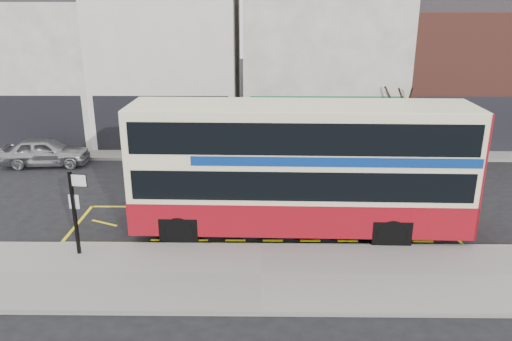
{
  "coord_description": "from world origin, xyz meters",
  "views": [
    {
      "loc": [
        0.0,
        -15.71,
        8.0
      ],
      "look_at": [
        -0.21,
        2.0,
        2.01
      ],
      "focal_mm": 35.0,
      "sensor_mm": 36.0,
      "label": 1
    }
  ],
  "objects_px": {
    "car_grey": "(199,153)",
    "car_white": "(382,154)",
    "bus_stop_post": "(75,205)",
    "car_silver": "(46,152)",
    "double_decker_bus": "(301,167)",
    "street_tree_right": "(398,95)"
  },
  "relations": [
    {
      "from": "car_silver",
      "to": "street_tree_right",
      "type": "height_order",
      "value": "street_tree_right"
    },
    {
      "from": "double_decker_bus",
      "to": "street_tree_right",
      "type": "xyz_separation_m",
      "value": [
        5.88,
        9.91,
        0.83
      ]
    },
    {
      "from": "double_decker_bus",
      "to": "car_white",
      "type": "distance_m",
      "value": 8.85
    },
    {
      "from": "car_silver",
      "to": "car_white",
      "type": "distance_m",
      "value": 17.12
    },
    {
      "from": "car_grey",
      "to": "double_decker_bus",
      "type": "bearing_deg",
      "value": -131.92
    },
    {
      "from": "bus_stop_post",
      "to": "car_grey",
      "type": "distance_m",
      "value": 10.14
    },
    {
      "from": "car_grey",
      "to": "street_tree_right",
      "type": "height_order",
      "value": "street_tree_right"
    },
    {
      "from": "car_silver",
      "to": "car_white",
      "type": "xyz_separation_m",
      "value": [
        17.12,
        -0.33,
        0.02
      ]
    },
    {
      "from": "car_grey",
      "to": "street_tree_right",
      "type": "xyz_separation_m",
      "value": [
        10.47,
        2.28,
        2.62
      ]
    },
    {
      "from": "double_decker_bus",
      "to": "car_grey",
      "type": "distance_m",
      "value": 9.07
    },
    {
      "from": "car_grey",
      "to": "car_silver",
      "type": "bearing_deg",
      "value": 106.8
    },
    {
      "from": "bus_stop_post",
      "to": "car_white",
      "type": "relative_size",
      "value": 0.55
    },
    {
      "from": "double_decker_bus",
      "to": "car_silver",
      "type": "height_order",
      "value": "double_decker_bus"
    },
    {
      "from": "car_grey",
      "to": "car_white",
      "type": "distance_m",
      "value": 9.25
    },
    {
      "from": "double_decker_bus",
      "to": "car_white",
      "type": "relative_size",
      "value": 2.29
    },
    {
      "from": "bus_stop_post",
      "to": "car_grey",
      "type": "relative_size",
      "value": 0.68
    },
    {
      "from": "car_grey",
      "to": "street_tree_right",
      "type": "distance_m",
      "value": 11.03
    },
    {
      "from": "car_white",
      "to": "car_grey",
      "type": "bearing_deg",
      "value": 68.68
    },
    {
      "from": "bus_stop_post",
      "to": "car_grey",
      "type": "height_order",
      "value": "bus_stop_post"
    },
    {
      "from": "street_tree_right",
      "to": "bus_stop_post",
      "type": "bearing_deg",
      "value": -137.79
    },
    {
      "from": "bus_stop_post",
      "to": "car_silver",
      "type": "relative_size",
      "value": 0.66
    },
    {
      "from": "car_grey",
      "to": "car_white",
      "type": "bearing_deg",
      "value": -74.76
    }
  ]
}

